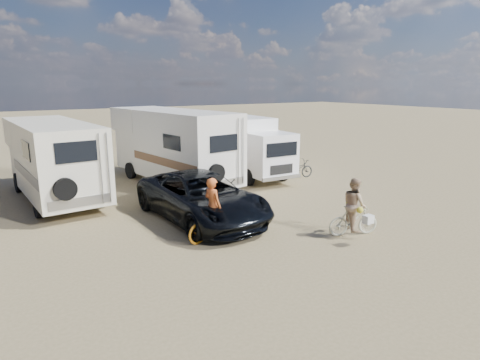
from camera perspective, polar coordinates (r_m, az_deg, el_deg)
ground at (r=13.54m, az=1.55°, el=-6.55°), size 140.00×140.00×0.00m
rv_main at (r=19.26m, az=-9.30°, el=4.49°), size 3.47×7.87×3.42m
rv_left at (r=18.00m, az=-24.55°, el=2.37°), size 2.86×7.34×3.13m
box_truck at (r=20.67m, az=0.87°, el=4.61°), size 2.43×6.24×2.96m
dark_suv at (r=14.10m, az=-5.39°, el=-2.36°), size 2.96×5.93×1.61m
bike_man at (r=12.42m, az=-3.78°, el=-5.99°), size 1.99×1.07×1.00m
bike_woman at (r=13.15m, az=15.51°, el=-5.43°), size 1.67×0.98×0.97m
rider_man at (r=12.31m, az=-3.81°, el=-4.41°), size 0.54×0.70×1.72m
rider_woman at (r=13.05m, az=15.60°, el=-4.02°), size 0.86×0.96×1.64m
bike_parked at (r=20.49m, az=7.91°, el=1.52°), size 1.84×0.87×0.93m
cooler at (r=16.12m, az=-10.89°, el=-2.71°), size 0.66×0.57×0.44m
crate at (r=17.48m, az=-2.87°, el=-1.37°), size 0.59×0.59×0.36m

